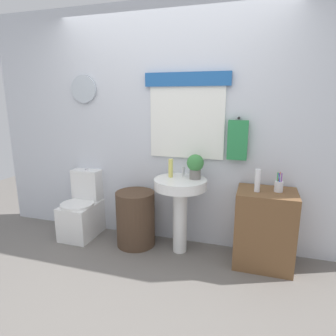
% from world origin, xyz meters
% --- Properties ---
extents(ground_plane, '(8.00, 8.00, 0.00)m').
position_xyz_m(ground_plane, '(0.00, 0.00, 0.00)').
color(ground_plane, slate).
extents(back_wall, '(4.40, 0.18, 2.60)m').
position_xyz_m(back_wall, '(0.00, 1.15, 1.30)').
color(back_wall, silver).
rests_on(back_wall, ground_plane).
extents(toilet, '(0.38, 0.51, 0.80)m').
position_xyz_m(toilet, '(-1.02, 0.89, 0.30)').
color(toilet, white).
rests_on(toilet, ground_plane).
extents(laundry_hamper, '(0.43, 0.43, 0.62)m').
position_xyz_m(laundry_hamper, '(-0.32, 0.85, 0.31)').
color(laundry_hamper, '#4C3828').
rests_on(laundry_hamper, ground_plane).
extents(pedestal_sink, '(0.55, 0.55, 0.81)m').
position_xyz_m(pedestal_sink, '(0.20, 0.85, 0.62)').
color(pedestal_sink, white).
rests_on(pedestal_sink, ground_plane).
extents(faucet, '(0.03, 0.03, 0.10)m').
position_xyz_m(faucet, '(0.20, 0.97, 0.86)').
color(faucet, silver).
rests_on(faucet, pedestal_sink).
extents(wooden_cabinet, '(0.55, 0.44, 0.76)m').
position_xyz_m(wooden_cabinet, '(1.05, 0.85, 0.38)').
color(wooden_cabinet, brown).
rests_on(wooden_cabinet, ground_plane).
extents(soap_bottle, '(0.05, 0.05, 0.19)m').
position_xyz_m(soap_bottle, '(0.08, 0.90, 0.91)').
color(soap_bottle, '#DBD166').
rests_on(soap_bottle, pedestal_sink).
extents(potted_plant, '(0.17, 0.17, 0.26)m').
position_xyz_m(potted_plant, '(0.34, 0.91, 0.96)').
color(potted_plant, slate).
rests_on(potted_plant, pedestal_sink).
extents(lotion_bottle, '(0.05, 0.05, 0.22)m').
position_xyz_m(lotion_bottle, '(0.96, 0.81, 0.87)').
color(lotion_bottle, white).
rests_on(lotion_bottle, wooden_cabinet).
extents(toothbrush_cup, '(0.08, 0.08, 0.19)m').
position_xyz_m(toothbrush_cup, '(1.15, 0.87, 0.82)').
color(toothbrush_cup, silver).
rests_on(toothbrush_cup, wooden_cabinet).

